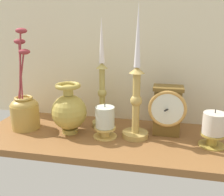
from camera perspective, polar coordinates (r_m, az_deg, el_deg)
name	(u,v)px	position (r cm, az deg, el deg)	size (l,w,h in cm)	color
ground_plane	(118,139)	(92.52, 1.42, -9.16)	(100.00, 36.00, 2.40)	brown
back_wall	(128,40)	(102.04, 3.49, 12.84)	(120.00, 2.00, 65.00)	beige
mantel_clock	(167,110)	(92.42, 12.22, -2.59)	(13.10, 9.87, 17.62)	brown
candlestick_tall_left	(102,90)	(96.26, -2.21, 1.71)	(8.09, 8.09, 41.17)	tan
candlestick_tall_center	(136,97)	(86.73, 5.44, 0.23)	(9.23, 9.23, 45.47)	tan
brass_vase_bulbous	(69,111)	(93.06, -9.56, -2.79)	(12.70, 12.70, 18.50)	#B29C44
brass_vase_jar	(25,108)	(101.91, -18.80, -2.20)	(10.52, 10.52, 37.17)	#B38F42
pillar_candle_front	(213,128)	(88.99, 21.73, -6.27)	(8.51, 8.51, 12.51)	#AD923B
pillar_candle_near_clock	(105,121)	(89.30, -1.57, -5.27)	(8.40, 8.40, 12.26)	#D4B15A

